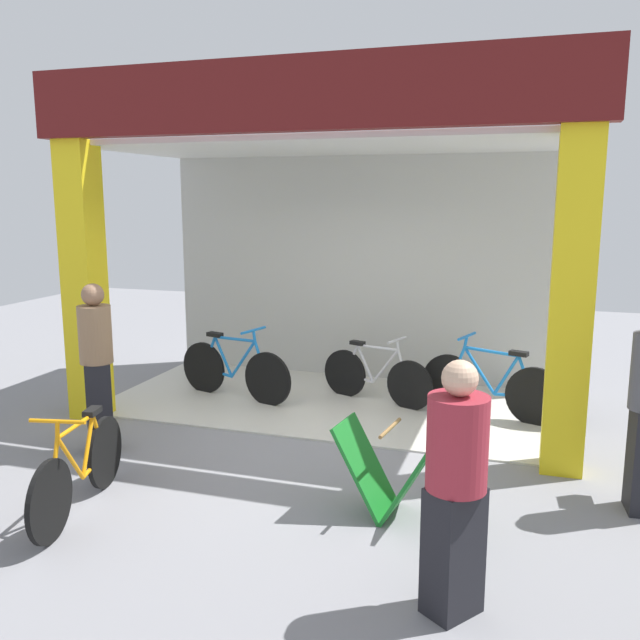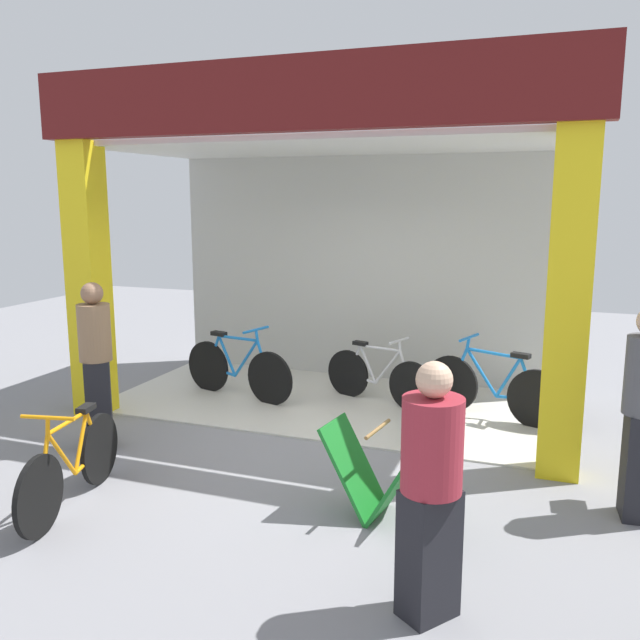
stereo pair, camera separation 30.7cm
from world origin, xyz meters
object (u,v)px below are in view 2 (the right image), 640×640
object	(u,v)px
bicycle_inside_2	(378,377)
pedestrian_0	(96,365)
bicycle_inside_1	(493,388)
pedestrian_1	(431,488)
bicycle_inside_0	(238,369)
sandwich_board_sign	(377,472)
bicycle_parked_0	(72,466)

from	to	relation	value
bicycle_inside_2	pedestrian_0	bearing A→B (deg)	-133.27
bicycle_inside_1	pedestrian_1	size ratio (longest dim) A/B	1.03
bicycle_inside_0	bicycle_inside_2	bearing A→B (deg)	12.33
bicycle_inside_1	pedestrian_0	distance (m)	4.26
bicycle_inside_0	sandwich_board_sign	world-z (taller)	bicycle_inside_0
bicycle_inside_0	sandwich_board_sign	distance (m)	3.49
bicycle_parked_0	pedestrian_0	size ratio (longest dim) A/B	0.93
bicycle_inside_1	sandwich_board_sign	xyz separation A→B (m)	(-0.60, -2.70, -0.00)
bicycle_inside_1	bicycle_inside_2	distance (m)	1.37
pedestrian_0	pedestrian_1	bearing A→B (deg)	-23.63
bicycle_inside_0	pedestrian_1	distance (m)	4.76
bicycle_inside_0	pedestrian_0	size ratio (longest dim) A/B	0.98
bicycle_inside_0	bicycle_inside_2	distance (m)	1.75
bicycle_inside_0	pedestrian_1	bearing A→B (deg)	-49.06
bicycle_inside_1	bicycle_parked_0	distance (m)	4.50
pedestrian_1	sandwich_board_sign	bearing A→B (deg)	119.17
pedestrian_1	bicycle_parked_0	bearing A→B (deg)	171.67
bicycle_inside_0	pedestrian_1	size ratio (longest dim) A/B	1.04
bicycle_inside_2	pedestrian_0	world-z (taller)	pedestrian_0
bicycle_inside_1	sandwich_board_sign	bearing A→B (deg)	-102.54
bicycle_inside_1	bicycle_inside_2	world-z (taller)	bicycle_inside_1
bicycle_inside_1	pedestrian_0	xyz separation A→B (m)	(-3.59, -2.24, 0.49)
bicycle_inside_0	bicycle_inside_1	size ratio (longest dim) A/B	1.01
bicycle_inside_0	pedestrian_0	xyz separation A→B (m)	(-0.52, -1.99, 0.49)
bicycle_parked_0	pedestrian_1	world-z (taller)	pedestrian_1
bicycle_inside_1	bicycle_parked_0	size ratio (longest dim) A/B	1.04
pedestrian_1	bicycle_inside_1	bearing A→B (deg)	90.38
pedestrian_0	bicycle_inside_0	bearing A→B (deg)	75.47
sandwich_board_sign	bicycle_inside_1	bearing A→B (deg)	77.46
bicycle_inside_2	sandwich_board_sign	distance (m)	2.93
sandwich_board_sign	pedestrian_1	bearing A→B (deg)	-60.83
bicycle_inside_0	bicycle_inside_2	world-z (taller)	bicycle_inside_0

